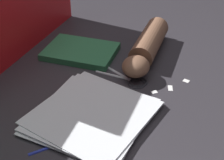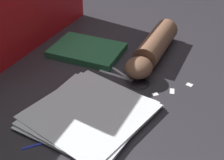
# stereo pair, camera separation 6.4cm
# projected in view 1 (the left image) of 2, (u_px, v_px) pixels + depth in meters

# --- Properties ---
(ground_plane) EXTENTS (6.00, 6.00, 0.00)m
(ground_plane) POSITION_uv_depth(u_px,v_px,m) (104.00, 102.00, 0.89)
(ground_plane) COLOR #2D2B30
(paper_stack) EXTENTS (0.32, 0.31, 0.02)m
(paper_stack) POSITION_uv_depth(u_px,v_px,m) (92.00, 114.00, 0.84)
(paper_stack) COLOR white
(paper_stack) RESTS_ON ground_plane
(book_closed) EXTENTS (0.22, 0.28, 0.02)m
(book_closed) POSITION_uv_depth(u_px,v_px,m) (81.00, 51.00, 1.11)
(book_closed) COLOR #2D7247
(book_closed) RESTS_ON ground_plane
(scissors) EXTENTS (0.08, 0.18, 0.01)m
(scissors) POSITION_uv_depth(u_px,v_px,m) (130.00, 79.00, 0.98)
(scissors) COLOR silver
(scissors) RESTS_ON ground_plane
(hand_forearm) EXTENTS (0.36, 0.14, 0.08)m
(hand_forearm) POSITION_uv_depth(u_px,v_px,m) (147.00, 47.00, 1.08)
(hand_forearm) COLOR brown
(hand_forearm) RESTS_ON ground_plane
(paper_scrap_near) EXTENTS (0.03, 0.02, 0.00)m
(paper_scrap_near) POSITION_uv_depth(u_px,v_px,m) (170.00, 88.00, 0.95)
(paper_scrap_near) COLOR white
(paper_scrap_near) RESTS_ON ground_plane
(paper_scrap_mid) EXTENTS (0.02, 0.02, 0.00)m
(paper_scrap_mid) POSITION_uv_depth(u_px,v_px,m) (154.00, 92.00, 0.93)
(paper_scrap_mid) COLOR white
(paper_scrap_mid) RESTS_ON ground_plane
(paper_scrap_far) EXTENTS (0.02, 0.03, 0.00)m
(paper_scrap_far) POSITION_uv_depth(u_px,v_px,m) (149.00, 102.00, 0.89)
(paper_scrap_far) COLOR white
(paper_scrap_far) RESTS_ON ground_plane
(paper_scrap_side) EXTENTS (0.02, 0.02, 0.00)m
(paper_scrap_side) POSITION_uv_depth(u_px,v_px,m) (186.00, 81.00, 0.98)
(paper_scrap_side) COLOR white
(paper_scrap_side) RESTS_ON ground_plane
(pen) EXTENTS (0.13, 0.09, 0.01)m
(pen) POSITION_uv_depth(u_px,v_px,m) (59.00, 143.00, 0.76)
(pen) COLOR #2333B2
(pen) RESTS_ON ground_plane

